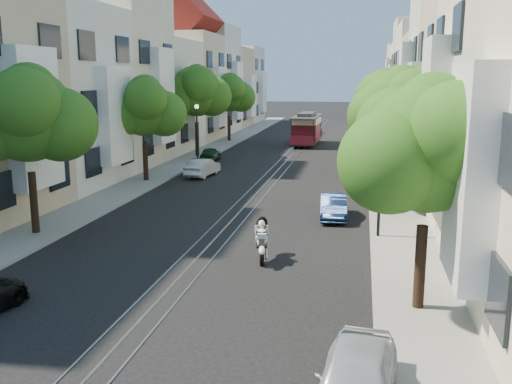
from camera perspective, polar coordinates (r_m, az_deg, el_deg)
The scene contains 26 objects.
ground at distance 46.87m, azimuth 3.67°, elevation 3.79°, with size 200.00×200.00×0.00m, color black.
sidewalk_east at distance 46.57m, azimuth 12.57°, elevation 3.56°, with size 2.50×80.00×0.12m, color gray.
sidewalk_west at distance 48.26m, azimuth -4.93°, elevation 4.06°, with size 2.50×80.00×0.12m, color gray.
rail_left at distance 46.94m, azimuth 3.00°, elevation 3.82°, with size 0.06×80.00×0.02m, color gray.
rail_slot at distance 46.87m, azimuth 3.67°, elevation 3.80°, with size 0.06×80.00×0.02m, color gray.
rail_right at distance 46.81m, azimuth 4.34°, elevation 3.78°, with size 0.06×80.00×0.02m, color gray.
lane_line at distance 46.87m, azimuth 3.67°, elevation 3.79°, with size 0.08×80.00×0.01m, color tan.
townhouses_east at distance 46.48m, azimuth 18.63°, elevation 9.57°, with size 7.75×72.00×12.00m.
townhouses_west at distance 49.23m, azimuth -10.33°, elevation 9.93°, with size 7.75×72.00×11.76m.
tree_e_a at distance 15.31m, azimuth 16.97°, elevation 3.99°, with size 4.72×3.87×6.27m.
tree_e_b at distance 27.19m, azimuth 14.30°, elevation 7.91°, with size 4.93×4.08×6.68m.
tree_e_c at distance 38.17m, azimuth 13.27°, elevation 8.69°, with size 4.84×3.99×6.52m.
tree_e_d at distance 49.15m, azimuth 12.72°, elevation 9.59°, with size 5.01×4.16×6.85m.
tree_w_a at distance 23.81m, azimuth -21.83°, elevation 6.99°, with size 4.93×4.08×6.68m.
tree_w_b at distance 34.56m, azimuth -11.11°, elevation 8.18°, with size 4.72×3.87×6.27m.
tree_w_c at distance 44.94m, azimuth -5.94°, elevation 9.91°, with size 5.13×4.28×7.09m.
tree_w_d at distance 55.58m, azimuth -2.69°, elevation 9.76°, with size 4.84×3.99×6.52m.
lamp_east at distance 22.40m, azimuth 12.38°, elevation 2.44°, with size 0.32×0.32×4.16m.
lamp_west at distance 41.97m, azimuth -5.92°, elevation 6.76°, with size 0.32×0.32×4.16m.
sportbike_rider at distance 19.66m, azimuth 0.57°, elevation -4.63°, with size 0.61×1.87×1.47m.
cable_car at distance 53.24m, azimuth 5.10°, elevation 6.44°, with size 2.42×7.17×2.73m.
parked_car_e_near at distance 11.59m, azimuth 10.00°, elevation -17.87°, with size 1.45×3.60×1.23m, color #ABB1B7.
parked_car_e_mid at distance 25.80m, azimuth 7.75°, elevation -1.44°, with size 1.14×3.28×1.08m, color #0C1E3F.
parked_car_e_far at distance 42.01m, azimuth 10.54°, elevation 3.50°, with size 1.88×4.08×1.13m, color maroon.
parked_car_w_mid at distance 36.55m, azimuth -5.37°, elevation 2.47°, with size 1.20×3.43×1.13m, color silver.
parked_car_w_far at distance 42.95m, azimuth -4.60°, elevation 3.79°, with size 1.26×3.14×1.07m, color #14331E.
Camera 1 is at (5.53, -18.12, 6.26)m, focal length 40.00 mm.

